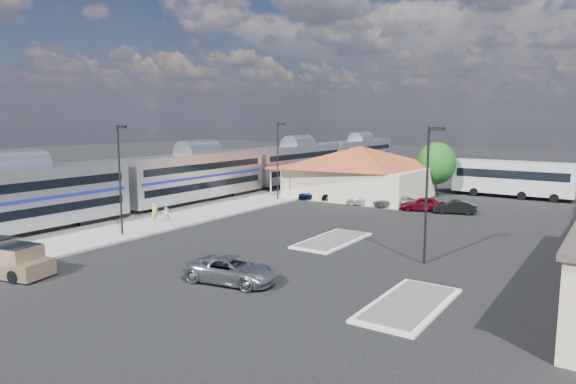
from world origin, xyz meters
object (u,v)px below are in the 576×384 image
Objects in this scene: coach_bus at (513,177)px; pickup_truck at (4,259)px; station_depot at (359,171)px; suv at (232,270)px.

pickup_truck is at bearing 159.25° from coach_bus.
pickup_truck is 0.47× the size of coach_bus.
coach_bus is (19.65, 50.44, 1.52)m from pickup_truck.
station_depot is at bearing 122.22° from coach_bus.
suv is (8.61, -34.14, -2.36)m from station_depot.
pickup_truck is at bearing -95.52° from station_depot.
pickup_truck is 54.16m from coach_bus.
pickup_truck is at bearing 108.73° from suv.
station_depot is 2.85× the size of pickup_truck.
suv is at bearing -75.84° from station_depot.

